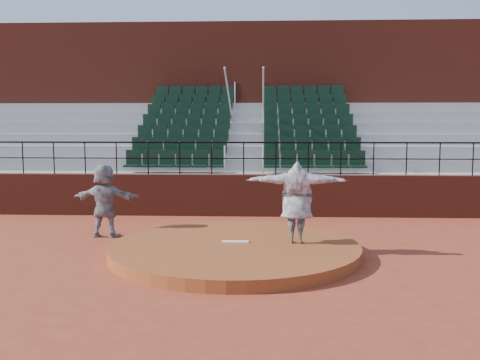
# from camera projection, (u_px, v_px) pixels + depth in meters

# --- Properties ---
(ground) EXTENTS (90.00, 90.00, 0.00)m
(ground) POSITION_uv_depth(u_px,v_px,m) (235.00, 255.00, 11.81)
(ground) COLOR #9C3B23
(ground) RESTS_ON ground
(pitchers_mound) EXTENTS (5.50, 5.50, 0.25)m
(pitchers_mound) POSITION_uv_depth(u_px,v_px,m) (235.00, 249.00, 11.80)
(pitchers_mound) COLOR brown
(pitchers_mound) RESTS_ON ground
(pitching_rubber) EXTENTS (0.60, 0.15, 0.03)m
(pitching_rubber) POSITION_uv_depth(u_px,v_px,m) (235.00, 242.00, 11.93)
(pitching_rubber) COLOR white
(pitching_rubber) RESTS_ON pitchers_mound
(boundary_wall) EXTENTS (24.00, 0.30, 1.30)m
(boundary_wall) POSITION_uv_depth(u_px,v_px,m) (244.00, 195.00, 16.70)
(boundary_wall) COLOR maroon
(boundary_wall) RESTS_ON ground
(wall_railing) EXTENTS (24.04, 0.05, 1.03)m
(wall_railing) POSITION_uv_depth(u_px,v_px,m) (244.00, 151.00, 16.56)
(wall_railing) COLOR black
(wall_railing) RESTS_ON boundary_wall
(seating_deck) EXTENTS (24.00, 5.97, 4.63)m
(seating_deck) POSITION_uv_depth(u_px,v_px,m) (247.00, 162.00, 20.24)
(seating_deck) COLOR #999993
(seating_deck) RESTS_ON ground
(press_box_facade) EXTENTS (24.00, 3.00, 7.10)m
(press_box_facade) POSITION_uv_depth(u_px,v_px,m) (250.00, 108.00, 23.94)
(press_box_facade) COLOR maroon
(press_box_facade) RESTS_ON ground
(pitcher) EXTENTS (2.28, 0.80, 1.81)m
(pitcher) POSITION_uv_depth(u_px,v_px,m) (297.00, 202.00, 11.83)
(pitcher) COLOR black
(pitcher) RESTS_ON pitchers_mound
(fielder) EXTENTS (1.77, 0.66, 1.88)m
(fielder) POSITION_uv_depth(u_px,v_px,m) (105.00, 200.00, 13.62)
(fielder) COLOR black
(fielder) RESTS_ON ground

